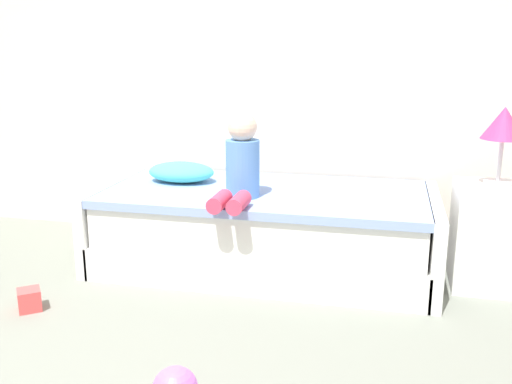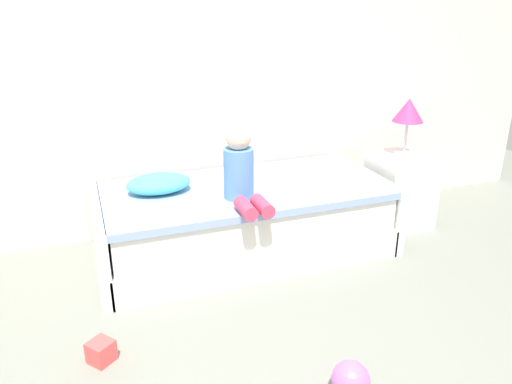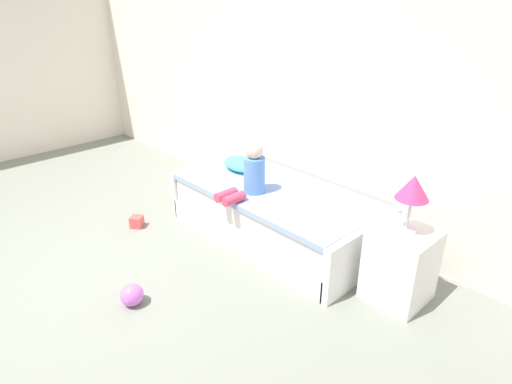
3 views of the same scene
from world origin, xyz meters
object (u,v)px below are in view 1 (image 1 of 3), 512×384
nightstand (492,236)px  table_lamp (504,127)px  child_figure (241,164)px  toy_block (29,300)px  bed (265,229)px  pillow (181,172)px

nightstand → table_lamp: table_lamp is taller
child_figure → toy_block: 1.37m
toy_block → nightstand: bearing=20.6°
bed → nightstand: bearing=0.1°
bed → pillow: pillow is taller
nightstand → child_figure: 1.52m
table_lamp → toy_block: size_ratio=3.89×
nightstand → bed: bearing=-179.9°
table_lamp → toy_block: 2.75m
table_lamp → child_figure: size_ratio=0.88×
child_figure → toy_block: child_figure is taller
nightstand → table_lamp: bearing=0.0°
table_lamp → pillow: (-1.94, 0.10, -0.37)m
child_figure → pillow: child_figure is taller
table_lamp → toy_block: table_lamp is taller
bed → pillow: size_ratio=4.80×
pillow → toy_block: bearing=-116.3°
child_figure → pillow: (-0.49, 0.33, -0.14)m
bed → nightstand: size_ratio=3.52×
nightstand → table_lamp: (0.00, 0.00, 0.64)m
nightstand → toy_block: (-2.44, -0.92, -0.24)m
pillow → table_lamp: bearing=-2.9°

